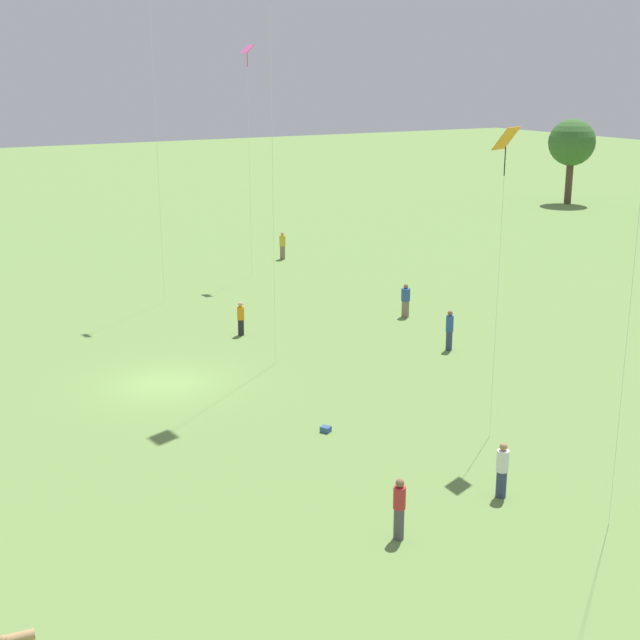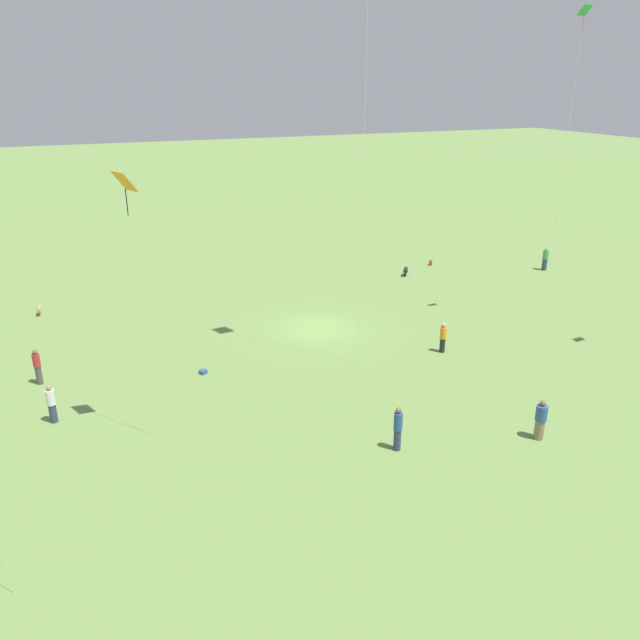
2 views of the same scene
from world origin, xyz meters
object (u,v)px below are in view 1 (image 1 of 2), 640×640
person_1 (449,330)px  person_2 (282,246)px  person_5 (241,318)px  picnic_bag_0 (326,429)px  person_0 (406,301)px  person_7 (502,470)px  person_4 (399,509)px  kite_0 (505,151)px  dog_1 (17,638)px  kite_4 (150,11)px  kite_3 (247,65)px

person_1 → person_2: size_ratio=1.00×
person_5 → picnic_bag_0: (12.34, -2.41, -0.73)m
person_0 → person_7: bearing=-138.8°
person_1 → person_4: (12.89, -11.65, -0.05)m
kite_0 → person_0: bearing=-90.9°
person_2 → person_4: (34.62, -14.34, -0.02)m
person_0 → dog_1: person_0 is taller
person_1 → kite_4: kite_4 is taller
person_0 → person_4: size_ratio=0.98×
person_1 → kite_4: size_ratio=0.11×
person_7 → picnic_bag_0: 7.25m
kite_3 → kite_4: 8.31m
person_0 → kite_3: 17.39m
kite_4 → picnic_bag_0: 25.11m
person_2 → dog_1: 42.36m
kite_0 → kite_3: size_ratio=0.77×
kite_0 → kite_3: 27.22m
person_0 → kite_0: kite_0 is taller
person_1 → kite_3: 21.63m
person_0 → person_5: (-1.20, -8.80, -0.02)m
person_2 → person_4: bearing=114.4°
kite_3 → dog_1: bearing=5.0°
dog_1 → picnic_bag_0: 14.18m
person_2 → person_4: person_2 is taller
kite_3 → dog_1: 39.12m
person_2 → person_4: 37.47m
person_1 → kite_4: 22.00m
kite_3 → kite_4: bearing=-24.4°
person_4 → person_5: 20.25m
person_7 → picnic_bag_0: (-6.89, -2.10, -0.77)m
person_5 → person_7: bearing=139.0°
person_0 → picnic_bag_0: size_ratio=4.03×
kite_0 → person_4: bearing=55.2°
person_4 → dog_1: 10.13m
kite_3 → picnic_bag_0: (23.64, -8.36, -12.51)m
person_4 → dog_1: (-0.04, -10.11, -0.53)m
person_1 → kite_4: (-14.57, -8.33, 14.23)m
person_5 → person_4: bearing=127.4°
person_1 → person_7: size_ratio=1.07×
person_0 → person_1: 5.88m
person_1 → picnic_bag_0: person_1 is taller
person_5 → dog_1: person_5 is taller
person_0 → person_7: (18.03, -9.11, 0.02)m
kite_0 → person_1: bearing=-96.2°
dog_1 → person_4: bearing=-84.6°
person_5 → picnic_bag_0: bearing=128.9°
person_2 → dog_1: size_ratio=2.37×
person_5 → kite_4: bearing=-32.1°
person_7 → kite_4: bearing=-63.0°
kite_4 → picnic_bag_0: size_ratio=39.35×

